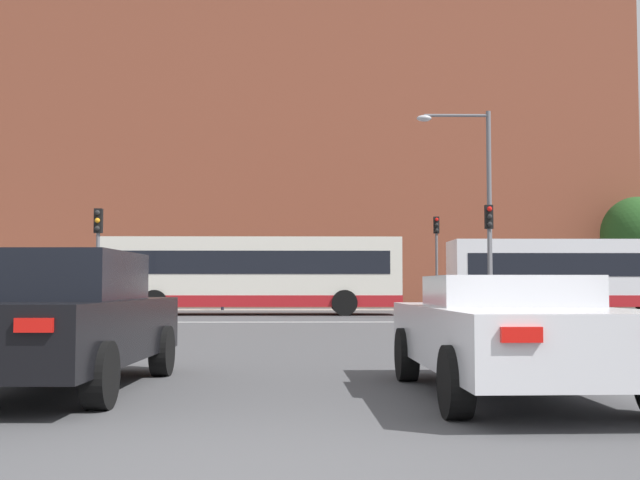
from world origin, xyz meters
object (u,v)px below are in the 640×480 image
car_roadster_right (512,333)px  traffic_light_near_left (98,245)px  car_saloon_left (59,320)px  street_lamp_junction (476,190)px  pedestrian_waiting (223,291)px  bus_crossing_lead (252,274)px  traffic_light_near_right (489,242)px  bus_crossing_trailing (580,275)px  traffic_light_far_right (437,248)px

car_roadster_right → traffic_light_near_left: (-8.99, 17.70, 1.83)m
car_saloon_left → traffic_light_near_left: 17.72m
street_lamp_junction → pedestrian_waiting: size_ratio=4.55×
bus_crossing_lead → traffic_light_near_right: 10.05m
street_lamp_junction → traffic_light_near_right: bearing=-53.9°
bus_crossing_trailing → pedestrian_waiting: bearing=-112.6°
car_roadster_right → traffic_light_near_right: (3.88, 18.10, 1.94)m
car_roadster_right → bus_crossing_lead: bus_crossing_lead is taller
street_lamp_junction → bus_crossing_trailing: bearing=43.4°
traffic_light_near_right → traffic_light_far_right: bearing=89.6°
car_saloon_left → car_roadster_right: bearing=-5.0°
bus_crossing_lead → street_lamp_junction: (7.95, -5.16, 2.75)m
traffic_light_far_right → traffic_light_near_left: 17.58m
car_saloon_left → car_roadster_right: car_saloon_left is taller
car_roadster_right → traffic_light_near_left: bearing=115.3°
car_roadster_right → pedestrian_waiting: 30.32m
car_saloon_left → street_lamp_junction: size_ratio=0.65×
bus_crossing_lead → traffic_light_far_right: 10.30m
pedestrian_waiting → bus_crossing_lead: bearing=15.8°
bus_crossing_lead → traffic_light_near_left: 7.62m
car_saloon_left → bus_crossing_trailing: bearing=60.6°
bus_crossing_trailing → traffic_light_near_right: (-4.84, -5.36, 1.02)m
bus_crossing_lead → traffic_light_near_right: traffic_light_near_right is taller
street_lamp_junction → pedestrian_waiting: street_lamp_junction is taller
bus_crossing_trailing → traffic_light_near_right: traffic_light_near_right is taller
traffic_light_far_right → pedestrian_waiting: 10.39m
bus_crossing_lead → pedestrian_waiting: bearing=-163.1°
car_saloon_left → traffic_light_near_left: (-4.08, 17.16, 1.72)m
traffic_light_near_left → street_lamp_junction: size_ratio=0.52×
traffic_light_far_right → pedestrian_waiting: bearing=179.4°
traffic_light_near_right → pedestrian_waiting: traffic_light_near_right is taller
traffic_light_near_right → car_roadster_right: bearing=-102.1°
car_roadster_right → traffic_light_near_right: bearing=76.2°
traffic_light_near_right → traffic_light_far_right: (0.09, 11.47, 0.37)m
car_roadster_right → bus_crossing_lead: bearing=98.8°
car_roadster_right → traffic_light_near_left: traffic_light_near_left is taller
traffic_light_near_left → street_lamp_junction: bearing=3.9°
car_roadster_right → bus_crossing_trailing: bus_crossing_trailing is taller
traffic_light_near_left → street_lamp_junction: (12.55, 0.85, 1.90)m
car_saloon_left → traffic_light_near_right: (8.80, 17.55, 1.83)m
bus_crossing_trailing → street_lamp_junction: bearing=-46.6°
bus_crossing_trailing → pedestrian_waiting: (-14.93, 6.22, -0.68)m
bus_crossing_trailing → traffic_light_near_right: size_ratio=2.68×
car_saloon_left → traffic_light_near_right: 19.72m
traffic_light_near_right → traffic_light_far_right: 11.48m
pedestrian_waiting → car_roadster_right: bearing=10.7°
bus_crossing_trailing → traffic_light_near_left: (-17.72, -5.75, 0.91)m
traffic_light_far_right → traffic_light_near_left: (-12.96, -11.87, -0.48)m
car_roadster_right → traffic_light_near_right: 18.62m
bus_crossing_trailing → pedestrian_waiting: 16.19m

